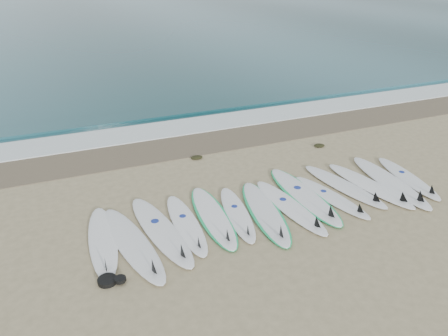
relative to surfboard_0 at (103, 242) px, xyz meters
name	(u,v)px	position (x,y,z in m)	size (l,w,h in m)	color
ground	(274,208)	(3.64, -0.06, -0.06)	(120.00, 120.00, 0.00)	#9C8B65
ocean	(87,22)	(3.64, 32.44, -0.04)	(120.00, 55.00, 0.03)	#1E4D56
wet_sand_band	(207,141)	(3.64, 4.04, -0.05)	(120.00, 1.80, 0.01)	brown
foam_band	(192,126)	(3.64, 5.44, -0.04)	(120.00, 1.40, 0.04)	silver
wave_crest	(178,111)	(3.64, 6.94, -0.01)	(120.00, 1.00, 0.10)	#1E4D56
surfboard_0	(103,242)	(0.00, 0.00, 0.00)	(0.72, 2.56, 0.32)	white
surfboard_1	(134,244)	(0.52, -0.31, 0.01)	(1.01, 2.88, 0.36)	white
surfboard_2	(162,231)	(1.12, -0.08, 0.01)	(0.94, 2.88, 0.36)	white
surfboard_3	(187,225)	(1.65, -0.05, 0.00)	(0.59, 2.43, 0.31)	white
surfboard_4	(213,217)	(2.26, 0.04, -0.01)	(0.82, 2.64, 0.33)	white
surfboard_5	(238,214)	(2.76, -0.07, -0.01)	(0.85, 2.34, 0.29)	white
surfboard_6	(266,212)	(3.34, -0.23, 0.00)	(1.09, 2.78, 0.34)	silver
surfboard_7	(291,207)	(3.94, -0.27, 0.00)	(0.71, 2.61, 0.33)	white
surfboard_8	(305,196)	(4.48, 0.06, 0.00)	(0.74, 2.90, 0.37)	white
surfboard_9	(333,197)	(5.02, -0.25, 0.00)	(0.85, 2.36, 0.30)	white
surfboard_10	(346,186)	(5.60, 0.06, 0.00)	(0.96, 2.61, 0.33)	white
surfboard_11	(371,186)	(6.18, -0.14, 0.00)	(0.89, 2.68, 0.34)	white
surfboard_12	(391,182)	(6.73, -0.19, 0.01)	(0.87, 2.95, 0.37)	white
surfboard_13	(409,178)	(7.29, -0.19, 0.00)	(0.86, 2.45, 0.31)	white
seaweed_near	(197,157)	(2.95, 3.02, -0.02)	(0.32, 0.25, 0.06)	black
seaweed_far	(319,145)	(6.48, 2.45, -0.02)	(0.32, 0.25, 0.06)	black
leash_coil	(110,280)	(-0.05, -1.14, -0.01)	(0.46, 0.36, 0.11)	black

